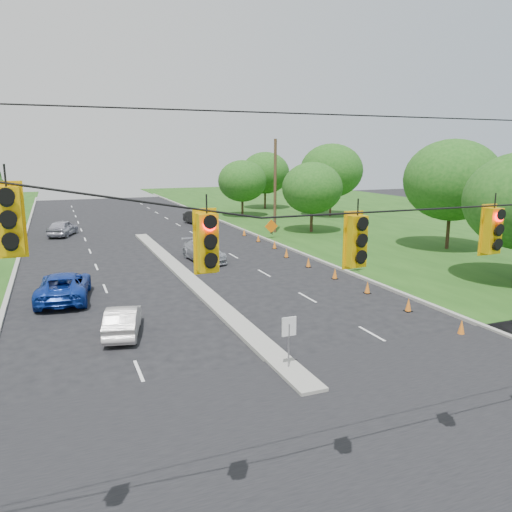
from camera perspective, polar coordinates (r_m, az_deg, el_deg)
name	(u,v)px	position (r m, az deg, el deg)	size (l,w,h in m)	color
ground	(392,466)	(14.02, 15.29, -22.18)	(160.00, 160.00, 0.00)	black
cross_street	(392,466)	(14.02, 15.29, -22.18)	(160.00, 14.00, 0.02)	black
curb_left	(18,262)	(39.92, -25.55, -0.58)	(0.25, 110.00, 0.16)	gray
curb_right	(273,243)	(43.50, 1.97, 1.51)	(0.25, 110.00, 0.16)	gray
median	(185,277)	(31.92, -8.07, -2.38)	(1.00, 34.00, 0.18)	gray
median_sign	(289,333)	(17.92, 3.78, -8.76)	(0.55, 0.06, 2.05)	gray
signal_span	(433,285)	(11.25, 19.53, -3.15)	(25.60, 0.32, 9.00)	#422D1C
utility_pole_far_right	(275,187)	(48.46, 2.20, 7.92)	(0.28, 0.28, 9.00)	#422D1C
cone_1	(461,327)	(23.44, 22.43, -7.53)	(0.32, 0.32, 0.70)	orange
cone_2	(408,305)	(25.90, 17.02, -5.34)	(0.32, 0.32, 0.70)	orange
cone_3	(367,287)	(28.58, 12.62, -3.51)	(0.32, 0.32, 0.70)	orange
cone_4	(335,273)	(31.42, 9.01, -1.98)	(0.32, 0.32, 0.70)	orange
cone_5	(308,262)	(34.38, 6.01, -0.71)	(0.32, 0.32, 0.70)	orange
cone_6	(286,253)	(37.43, 3.50, 0.36)	(0.32, 0.32, 0.70)	orange
cone_7	(275,244)	(40.79, 2.14, 1.32)	(0.32, 0.32, 0.70)	orange
cone_8	(258,238)	(43.96, 0.27, 2.09)	(0.32, 0.32, 0.70)	orange
cone_9	(244,232)	(47.17, -1.35, 2.75)	(0.32, 0.32, 0.70)	orange
work_sign_1	(358,256)	(33.28, 11.54, 0.01)	(1.27, 0.58, 1.37)	black
work_sign_2	(271,227)	(45.41, 1.76, 3.34)	(1.27, 0.58, 1.37)	black
tree_8	(452,180)	(42.82, 21.49, 8.07)	(7.56, 7.56, 8.82)	black
tree_9	(312,188)	(49.13, 6.44, 7.72)	(5.88, 5.88, 6.86)	black
tree_10	(331,171)	(61.69, 8.61, 9.63)	(7.56, 7.56, 8.82)	black
tree_11	(265,173)	(69.73, 1.05, 9.48)	(6.72, 6.72, 7.84)	black
tree_12	(242,181)	(61.04, -1.58, 8.56)	(5.88, 5.88, 6.86)	black
white_sedan	(123,320)	(22.43, -14.97, -7.13)	(1.33, 3.81, 1.26)	beige
blue_pickup	(64,286)	(28.48, -21.10, -3.23)	(2.51, 5.44, 1.51)	#113097
silver_car_far	(204,251)	(36.31, -6.02, 0.57)	(2.04, 5.01, 1.45)	#94969F
silver_car_oncoming	(63,228)	(50.45, -21.24, 3.01)	(1.80, 4.46, 1.52)	#9B99A8
dark_car_receding	(198,218)	(55.03, -6.60, 4.38)	(1.56, 4.48, 1.48)	black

